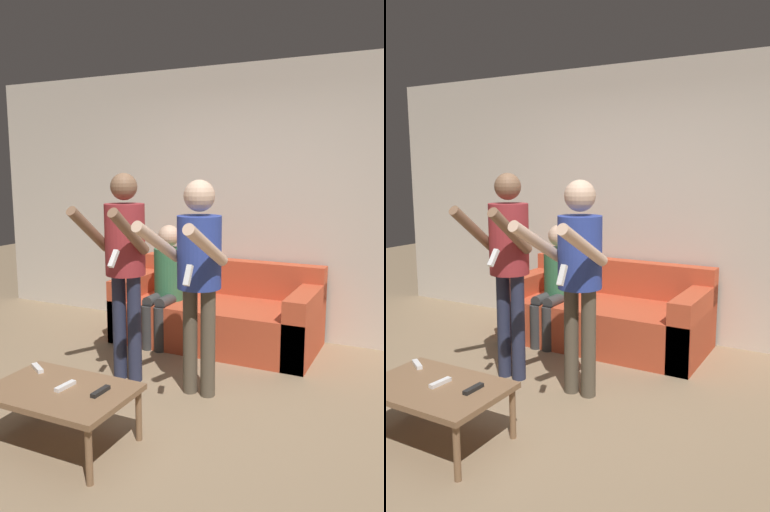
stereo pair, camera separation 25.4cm
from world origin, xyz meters
TOP-DOWN VIEW (x-y plane):
  - ground_plane at (0.00, 0.00)m, footprint 14.00×14.00m
  - wall_back at (0.00, 2.15)m, footprint 6.40×0.06m
  - couch at (-0.17, 1.68)m, footprint 1.92×0.89m
  - person_standing_left at (-0.48, 0.54)m, footprint 0.43×0.62m
  - person_standing_right at (0.15, 0.53)m, footprint 0.44×0.76m
  - person_seated at (-0.62, 1.47)m, footprint 0.30×0.52m
  - coffee_table at (-0.30, -0.46)m, footprint 0.87×0.58m
  - remote_near at (-0.28, -0.44)m, footprint 0.05×0.15m
  - remote_mid at (-0.05, -0.41)m, footprint 0.04×0.15m
  - remote_far at (-0.63, -0.29)m, footprint 0.15×0.11m

SIDE VIEW (x-z plane):
  - ground_plane at x=0.00m, z-range 0.00..0.00m
  - couch at x=-0.17m, z-range -0.12..0.66m
  - coffee_table at x=-0.30m, z-range 0.15..0.51m
  - remote_near at x=-0.28m, z-range 0.37..0.39m
  - remote_mid at x=-0.05m, z-range 0.37..0.39m
  - remote_far at x=-0.63m, z-range 0.37..0.39m
  - person_seated at x=-0.62m, z-range 0.05..1.20m
  - person_standing_right at x=0.15m, z-range 0.20..1.80m
  - person_standing_left at x=-0.48m, z-range 0.20..1.85m
  - wall_back at x=0.00m, z-range 0.00..2.70m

